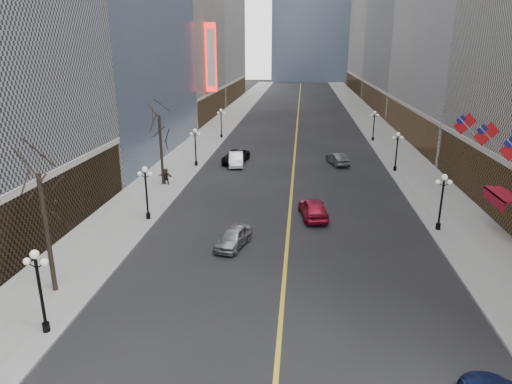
% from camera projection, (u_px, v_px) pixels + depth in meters
% --- Properties ---
extents(sidewalk_east, '(6.00, 230.00, 0.15)m').
position_uv_depth(sidewalk_east, '(383.00, 136.00, 73.83)').
color(sidewalk_east, gray).
rests_on(sidewalk_east, ground).
extents(sidewalk_west, '(6.00, 230.00, 0.15)m').
position_uv_depth(sidewalk_west, '(213.00, 133.00, 76.48)').
color(sidewalk_west, gray).
rests_on(sidewalk_west, ground).
extents(lane_line, '(0.25, 200.00, 0.02)m').
position_uv_depth(lane_line, '(297.00, 125.00, 84.65)').
color(lane_line, gold).
rests_on(lane_line, ground).
extents(streetlamp_east_1, '(1.26, 0.44, 4.52)m').
position_uv_depth(streetlamp_east_1, '(442.00, 196.00, 35.27)').
color(streetlamp_east_1, black).
rests_on(streetlamp_east_1, sidewalk_east).
extents(streetlamp_east_2, '(1.26, 0.44, 4.52)m').
position_uv_depth(streetlamp_east_2, '(397.00, 147.00, 52.33)').
color(streetlamp_east_2, black).
rests_on(streetlamp_east_2, sidewalk_east).
extents(streetlamp_east_3, '(1.26, 0.44, 4.52)m').
position_uv_depth(streetlamp_east_3, '(374.00, 123.00, 69.39)').
color(streetlamp_east_3, black).
rests_on(streetlamp_east_3, sidewalk_east).
extents(streetlamp_west_0, '(1.26, 0.44, 4.52)m').
position_uv_depth(streetlamp_west_0, '(39.00, 283.00, 22.35)').
color(streetlamp_west_0, black).
rests_on(streetlamp_west_0, sidewalk_west).
extents(streetlamp_west_1, '(1.26, 0.44, 4.52)m').
position_uv_depth(streetlamp_west_1, '(146.00, 187.00, 37.51)').
color(streetlamp_west_1, black).
rests_on(streetlamp_west_1, sidewalk_west).
extents(streetlamp_west_2, '(1.26, 0.44, 4.52)m').
position_uv_depth(streetlamp_west_2, '(195.00, 143.00, 54.57)').
color(streetlamp_west_2, black).
rests_on(streetlamp_west_2, sidewalk_west).
extents(streetlamp_west_3, '(1.26, 0.44, 4.52)m').
position_uv_depth(streetlamp_west_3, '(221.00, 120.00, 71.62)').
color(streetlamp_west_3, black).
rests_on(streetlamp_west_3, sidewalk_west).
extents(flag_4, '(2.87, 0.12, 2.87)m').
position_uv_depth(flag_4, '(488.00, 136.00, 35.50)').
color(flag_4, '#B2B2B7').
rests_on(flag_4, ground).
extents(flag_5, '(2.87, 0.12, 2.87)m').
position_uv_depth(flag_5, '(467.00, 126.00, 40.24)').
color(flag_5, '#B2B2B7').
rests_on(flag_5, ground).
extents(awning_c, '(1.40, 4.00, 0.93)m').
position_uv_depth(awning_c, '(501.00, 196.00, 34.81)').
color(awning_c, maroon).
rests_on(awning_c, ground).
extents(theatre_marquee, '(2.00, 0.55, 12.00)m').
position_uv_depth(theatre_marquee, '(211.00, 58.00, 82.50)').
color(theatre_marquee, red).
rests_on(theatre_marquee, ground).
extents(tree_west_near, '(3.60, 3.60, 7.92)m').
position_uv_depth(tree_west_near, '(41.00, 192.00, 25.28)').
color(tree_west_near, '#2D231C').
rests_on(tree_west_near, sidewalk_west).
extents(tree_west_far, '(3.60, 3.60, 7.92)m').
position_uv_depth(tree_west_far, '(160.00, 126.00, 46.13)').
color(tree_west_far, '#2D231C').
rests_on(tree_west_far, sidewalk_west).
extents(car_nb_near, '(2.71, 4.50, 1.43)m').
position_uv_depth(car_nb_near, '(234.00, 237.00, 33.17)').
color(car_nb_near, gray).
rests_on(car_nb_near, ground).
extents(car_nb_mid, '(2.39, 5.09, 1.61)m').
position_uv_depth(car_nb_mid, '(236.00, 159.00, 55.72)').
color(car_nb_mid, white).
rests_on(car_nb_mid, ground).
extents(car_nb_far, '(3.27, 5.84, 1.54)m').
position_uv_depth(car_nb_far, '(236.00, 157.00, 57.18)').
color(car_nb_far, black).
rests_on(car_nb_far, ground).
extents(car_sb_mid, '(2.77, 5.26, 1.71)m').
position_uv_depth(car_sb_mid, '(313.00, 208.00, 38.73)').
color(car_sb_mid, maroon).
rests_on(car_sb_mid, ground).
extents(car_sb_far, '(2.79, 4.73, 1.47)m').
position_uv_depth(car_sb_far, '(337.00, 159.00, 56.19)').
color(car_sb_far, '#4A4D51').
rests_on(car_sb_far, ground).
extents(ped_west_far, '(1.65, 0.84, 1.71)m').
position_uv_depth(ped_west_far, '(166.00, 176.00, 47.69)').
color(ped_west_far, '#2F221A').
rests_on(ped_west_far, sidewalk_west).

